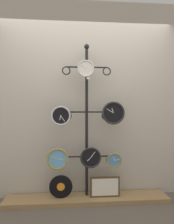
{
  "coord_description": "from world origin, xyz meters",
  "views": [
    {
      "loc": [
        -0.27,
        -2.57,
        1.24
      ],
      "look_at": [
        0.0,
        0.36,
        1.21
      ],
      "focal_mm": 35.0,
      "sensor_mm": 36.0,
      "label": 1
    }
  ],
  "objects_px": {
    "clock_middle_left": "(61,116)",
    "clock_bottom_left": "(58,159)",
    "clock_top_center": "(86,68)",
    "vinyl_record": "(61,187)",
    "clock_bottom_right": "(114,160)",
    "display_stand": "(87,139)",
    "clock_middle_right": "(113,113)",
    "picture_frame": "(105,187)",
    "clock_bottom_center": "(91,158)"
  },
  "relations": [
    {
      "from": "display_stand",
      "to": "clock_bottom_right",
      "type": "distance_m",
      "value": 0.47
    },
    {
      "from": "clock_middle_left",
      "to": "clock_top_center",
      "type": "bearing_deg",
      "value": 0.13
    },
    {
      "from": "clock_middle_left",
      "to": "vinyl_record",
      "type": "height_order",
      "value": "clock_middle_left"
    },
    {
      "from": "clock_top_center",
      "to": "clock_bottom_left",
      "type": "height_order",
      "value": "clock_top_center"
    },
    {
      "from": "clock_bottom_left",
      "to": "picture_frame",
      "type": "distance_m",
      "value": 0.75
    },
    {
      "from": "clock_middle_right",
      "to": "clock_bottom_center",
      "type": "height_order",
      "value": "clock_middle_right"
    },
    {
      "from": "clock_top_center",
      "to": "clock_middle_left",
      "type": "bearing_deg",
      "value": -179.87
    },
    {
      "from": "clock_top_center",
      "to": "clock_bottom_center",
      "type": "xyz_separation_m",
      "value": [
        0.06,
        -0.01,
        -1.18
      ]
    },
    {
      "from": "clock_bottom_center",
      "to": "display_stand",
      "type": "bearing_deg",
      "value": 110.45
    },
    {
      "from": "clock_bottom_left",
      "to": "clock_bottom_right",
      "type": "bearing_deg",
      "value": 2.73
    },
    {
      "from": "clock_top_center",
      "to": "clock_middle_left",
      "type": "height_order",
      "value": "clock_top_center"
    },
    {
      "from": "clock_middle_right",
      "to": "clock_middle_left",
      "type": "bearing_deg",
      "value": 179.96
    },
    {
      "from": "display_stand",
      "to": "picture_frame",
      "type": "distance_m",
      "value": 0.69
    },
    {
      "from": "display_stand",
      "to": "clock_bottom_left",
      "type": "relative_size",
      "value": 7.5
    },
    {
      "from": "clock_middle_left",
      "to": "clock_bottom_center",
      "type": "xyz_separation_m",
      "value": [
        0.39,
        -0.01,
        -0.56
      ]
    },
    {
      "from": "clock_middle_right",
      "to": "picture_frame",
      "type": "relative_size",
      "value": 0.77
    },
    {
      "from": "clock_bottom_left",
      "to": "vinyl_record",
      "type": "height_order",
      "value": "clock_bottom_left"
    },
    {
      "from": "clock_middle_left",
      "to": "picture_frame",
      "type": "distance_m",
      "value": 1.13
    },
    {
      "from": "clock_top_center",
      "to": "picture_frame",
      "type": "bearing_deg",
      "value": 2.13
    },
    {
      "from": "picture_frame",
      "to": "display_stand",
      "type": "bearing_deg",
      "value": 159.15
    },
    {
      "from": "clock_middle_left",
      "to": "display_stand",
      "type": "bearing_deg",
      "value": 16.24
    },
    {
      "from": "clock_middle_left",
      "to": "clock_bottom_right",
      "type": "xyz_separation_m",
      "value": [
        0.72,
        0.02,
        -0.61
      ]
    },
    {
      "from": "display_stand",
      "to": "vinyl_record",
      "type": "xyz_separation_m",
      "value": [
        -0.35,
        -0.09,
        -0.62
      ]
    },
    {
      "from": "clock_bottom_right",
      "to": "picture_frame",
      "type": "relative_size",
      "value": 0.52
    },
    {
      "from": "display_stand",
      "to": "clock_bottom_right",
      "type": "xyz_separation_m",
      "value": [
        0.37,
        -0.08,
        -0.28
      ]
    },
    {
      "from": "clock_middle_right",
      "to": "picture_frame",
      "type": "distance_m",
      "value": 1.0
    },
    {
      "from": "clock_middle_left",
      "to": "clock_middle_right",
      "type": "xyz_separation_m",
      "value": [
        0.7,
        -0.0,
        0.03
      ]
    },
    {
      "from": "clock_bottom_left",
      "to": "clock_bottom_right",
      "type": "height_order",
      "value": "clock_bottom_left"
    },
    {
      "from": "clock_middle_right",
      "to": "clock_bottom_right",
      "type": "height_order",
      "value": "clock_middle_right"
    },
    {
      "from": "clock_middle_left",
      "to": "clock_bottom_left",
      "type": "bearing_deg",
      "value": -160.04
    },
    {
      "from": "vinyl_record",
      "to": "picture_frame",
      "type": "bearing_deg",
      "value": -0.62
    },
    {
      "from": "clock_bottom_left",
      "to": "clock_bottom_center",
      "type": "height_order",
      "value": "clock_bottom_center"
    },
    {
      "from": "vinyl_record",
      "to": "clock_top_center",
      "type": "bearing_deg",
      "value": -2.79
    },
    {
      "from": "vinyl_record",
      "to": "clock_middle_left",
      "type": "bearing_deg",
      "value": -83.82
    },
    {
      "from": "clock_bottom_right",
      "to": "vinyl_record",
      "type": "relative_size",
      "value": 0.67
    },
    {
      "from": "clock_bottom_center",
      "to": "clock_bottom_right",
      "type": "bearing_deg",
      "value": 5.79
    },
    {
      "from": "clock_bottom_center",
      "to": "clock_bottom_right",
      "type": "distance_m",
      "value": 0.33
    },
    {
      "from": "clock_middle_right",
      "to": "clock_bottom_right",
      "type": "bearing_deg",
      "value": 50.99
    },
    {
      "from": "picture_frame",
      "to": "clock_middle_right",
      "type": "bearing_deg",
      "value": -5.71
    },
    {
      "from": "clock_bottom_right",
      "to": "vinyl_record",
      "type": "xyz_separation_m",
      "value": [
        -0.72,
        -0.0,
        -0.34
      ]
    },
    {
      "from": "display_stand",
      "to": "vinyl_record",
      "type": "height_order",
      "value": "display_stand"
    },
    {
      "from": "clock_top_center",
      "to": "clock_bottom_right",
      "type": "relative_size",
      "value": 1.09
    },
    {
      "from": "display_stand",
      "to": "clock_bottom_right",
      "type": "relative_size",
      "value": 10.26
    },
    {
      "from": "display_stand",
      "to": "clock_bottom_left",
      "type": "bearing_deg",
      "value": -163.35
    },
    {
      "from": "vinyl_record",
      "to": "clock_bottom_center",
      "type": "bearing_deg",
      "value": -4.19
    },
    {
      "from": "clock_top_center",
      "to": "picture_frame",
      "type": "xyz_separation_m",
      "value": [
        0.26,
        0.01,
        -1.59
      ]
    },
    {
      "from": "clock_bottom_center",
      "to": "clock_bottom_right",
      "type": "relative_size",
      "value": 1.35
    },
    {
      "from": "clock_bottom_center",
      "to": "clock_middle_right",
      "type": "bearing_deg",
      "value": 2.14
    },
    {
      "from": "clock_bottom_left",
      "to": "clock_bottom_right",
      "type": "relative_size",
      "value": 1.37
    },
    {
      "from": "clock_top_center",
      "to": "vinyl_record",
      "type": "height_order",
      "value": "clock_top_center"
    }
  ]
}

